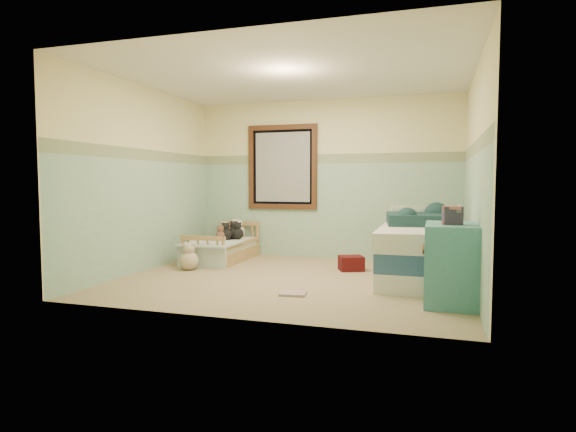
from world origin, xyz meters
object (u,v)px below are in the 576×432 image
(plush_floor_cream, at_px, (194,252))
(floor_book, at_px, (293,294))
(plush_floor_tan, at_px, (189,261))
(toddler_bed_frame, at_px, (223,255))
(dresser, at_px, (451,264))
(red_pillow, at_px, (351,263))
(twin_bed_frame, at_px, (423,271))

(plush_floor_cream, distance_m, floor_book, 2.76)
(plush_floor_tan, bearing_deg, toddler_bed_frame, 83.73)
(dresser, bearing_deg, red_pillow, 130.64)
(red_pillow, bearing_deg, floor_book, -102.56)
(toddler_bed_frame, height_order, red_pillow, red_pillow)
(red_pillow, bearing_deg, plush_floor_cream, 176.26)
(plush_floor_cream, xyz_separation_m, dresser, (3.73, -1.61, 0.27))
(plush_floor_tan, bearing_deg, floor_book, -28.41)
(plush_floor_tan, relative_size, twin_bed_frame, 0.13)
(plush_floor_tan, xyz_separation_m, floor_book, (1.78, -0.96, -0.12))
(plush_floor_tan, height_order, red_pillow, plush_floor_tan)
(toddler_bed_frame, bearing_deg, twin_bed_frame, -11.30)
(plush_floor_tan, bearing_deg, plush_floor_cream, 114.19)
(plush_floor_cream, height_order, plush_floor_tan, plush_floor_tan)
(dresser, xyz_separation_m, red_pillow, (-1.24, 1.45, -0.30))
(toddler_bed_frame, height_order, dresser, dresser)
(plush_floor_cream, distance_m, dresser, 4.07)
(toddler_bed_frame, distance_m, floor_book, 2.49)
(plush_floor_tan, distance_m, floor_book, 2.02)
(twin_bed_frame, distance_m, red_pillow, 1.01)
(toddler_bed_frame, bearing_deg, plush_floor_cream, -169.04)
(plush_floor_tan, height_order, twin_bed_frame, plush_floor_tan)
(twin_bed_frame, xyz_separation_m, red_pillow, (-0.95, 0.35, -0.01))
(toddler_bed_frame, bearing_deg, red_pillow, -7.00)
(plush_floor_cream, xyz_separation_m, floor_book, (2.13, -1.75, -0.11))
(plush_floor_tan, bearing_deg, dresser, -13.62)
(plush_floor_tan, xyz_separation_m, red_pillow, (2.13, 0.63, -0.03))
(plush_floor_cream, relative_size, red_pillow, 0.80)
(toddler_bed_frame, xyz_separation_m, floor_book, (1.68, -1.84, -0.08))
(toddler_bed_frame, height_order, plush_floor_tan, plush_floor_tan)
(plush_floor_tan, bearing_deg, twin_bed_frame, 5.24)
(plush_floor_tan, xyz_separation_m, dresser, (3.37, -0.82, 0.27))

